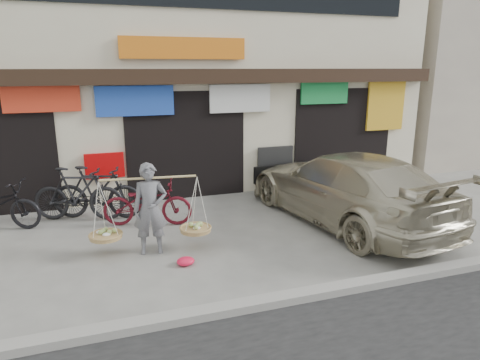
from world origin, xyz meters
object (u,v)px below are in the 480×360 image
object	(u,v)px
street_vendor	(151,212)
bike_3	(78,194)
bike_2	(147,203)
suv	(345,187)
bike_1	(97,192)

from	to	relation	value
street_vendor	bike_3	bearing A→B (deg)	126.66
bike_2	bike_3	size ratio (longest dim) A/B	0.94
bike_2	suv	world-z (taller)	suv
bike_1	suv	xyz separation A→B (m)	(5.08, -1.87, 0.16)
bike_1	bike_2	world-z (taller)	bike_1
bike_1	bike_3	world-z (taller)	same
suv	bike_2	bearing A→B (deg)	-23.36
bike_1	bike_3	bearing A→B (deg)	109.29
bike_1	suv	world-z (taller)	suv
street_vendor	bike_3	xyz separation A→B (m)	(-1.29, 2.24, -0.17)
street_vendor	bike_2	size ratio (longest dim) A/B	1.15
street_vendor	bike_3	size ratio (longest dim) A/B	1.08
street_vendor	suv	bearing A→B (deg)	11.73
street_vendor	bike_1	bearing A→B (deg)	118.50
street_vendor	bike_1	xyz separation A→B (m)	(-0.89, 2.24, -0.17)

